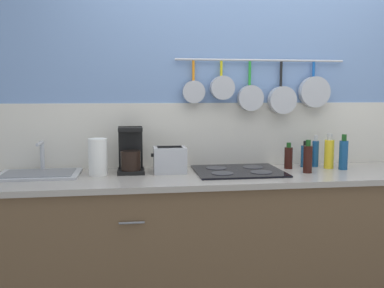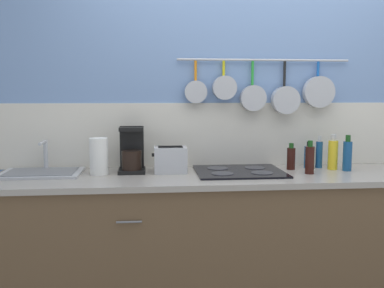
{
  "view_description": "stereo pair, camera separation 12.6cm",
  "coord_description": "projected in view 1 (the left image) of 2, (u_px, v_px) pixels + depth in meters",
  "views": [
    {
      "loc": [
        -0.83,
        -2.59,
        1.44
      ],
      "look_at": [
        -0.46,
        0.0,
        1.13
      ],
      "focal_mm": 40.0,
      "sensor_mm": 36.0,
      "label": 1
    },
    {
      "loc": [
        -0.7,
        -2.61,
        1.44
      ],
      "look_at": [
        -0.46,
        0.0,
        1.13
      ],
      "focal_mm": 40.0,
      "sensor_mm": 36.0,
      "label": 2
    }
  ],
  "objects": [
    {
      "name": "countertop",
      "position": [
        262.0,
        176.0,
        2.73
      ],
      "size": [
        3.37,
        0.62,
        0.03
      ],
      "color": "#A59E93",
      "rests_on": "cabinet_base"
    },
    {
      "name": "bottle_vinegar",
      "position": [
        306.0,
        156.0,
        2.94
      ],
      "size": [
        0.07,
        0.07,
        0.18
      ],
      "color": "navy",
      "rests_on": "countertop"
    },
    {
      "name": "coffee_maker",
      "position": [
        131.0,
        154.0,
        2.74
      ],
      "size": [
        0.17,
        0.18,
        0.29
      ],
      "color": "black",
      "rests_on": "countertop"
    },
    {
      "name": "toaster",
      "position": [
        170.0,
        160.0,
        2.73
      ],
      "size": [
        0.22,
        0.16,
        0.17
      ],
      "color": "#B7BABF",
      "rests_on": "countertop"
    },
    {
      "name": "bottle_sesame_oil",
      "position": [
        329.0,
        153.0,
        2.89
      ],
      "size": [
        0.06,
        0.06,
        0.24
      ],
      "color": "yellow",
      "rests_on": "countertop"
    },
    {
      "name": "wall_back",
      "position": [
        249.0,
        116.0,
        3.03
      ],
      "size": [
        7.2,
        0.15,
        2.6
      ],
      "color": "#7293C6",
      "rests_on": "ground_plane"
    },
    {
      "name": "sink_basin",
      "position": [
        39.0,
        173.0,
        2.65
      ],
      "size": [
        0.5,
        0.35,
        0.2
      ],
      "color": "#B7BABF",
      "rests_on": "countertop"
    },
    {
      "name": "bottle_olive_oil",
      "position": [
        315.0,
        153.0,
        2.95
      ],
      "size": [
        0.04,
        0.04,
        0.22
      ],
      "color": "navy",
      "rests_on": "countertop"
    },
    {
      "name": "cooktop",
      "position": [
        238.0,
        171.0,
        2.76
      ],
      "size": [
        0.56,
        0.47,
        0.01
      ],
      "color": "black",
      "rests_on": "countertop"
    },
    {
      "name": "bottle_cooking_wine",
      "position": [
        308.0,
        158.0,
        2.73
      ],
      "size": [
        0.06,
        0.06,
        0.21
      ],
      "color": "#33140F",
      "rests_on": "countertop"
    },
    {
      "name": "bottle_hot_sauce",
      "position": [
        288.0,
        157.0,
        2.88
      ],
      "size": [
        0.05,
        0.05,
        0.18
      ],
      "color": "#33140F",
      "rests_on": "countertop"
    },
    {
      "name": "paper_towel_roll",
      "position": [
        98.0,
        157.0,
        2.64
      ],
      "size": [
        0.11,
        0.11,
        0.23
      ],
      "color": "white",
      "rests_on": "countertop"
    },
    {
      "name": "bottle_dish_soap",
      "position": [
        343.0,
        154.0,
        2.85
      ],
      "size": [
        0.06,
        0.06,
        0.24
      ],
      "color": "navy",
      "rests_on": "countertop"
    },
    {
      "name": "cabinet_base",
      "position": [
        261.0,
        246.0,
        2.78
      ],
      "size": [
        3.33,
        0.6,
        0.9
      ],
      "color": "brown",
      "rests_on": "ground_plane"
    }
  ]
}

